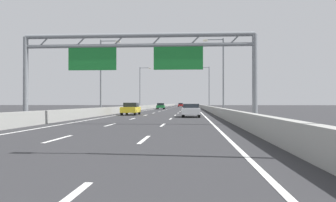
{
  "coord_description": "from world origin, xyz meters",
  "views": [
    {
      "loc": [
        3.71,
        -1.24,
        1.5
      ],
      "look_at": [
        -1.13,
        69.82,
        1.9
      ],
      "focal_mm": 36.21,
      "sensor_mm": 36.0,
      "label": 1
    }
  ],
  "objects_px": {
    "sign_gantry": "(137,55)",
    "streetlamp_right_far": "(208,85)",
    "red_car": "(181,105)",
    "green_car": "(161,106)",
    "streetlamp_left_far": "(141,86)",
    "streetlamp_right_mid": "(221,71)",
    "white_car": "(191,110)",
    "streetlamp_left_mid": "(103,72)",
    "yellow_car": "(131,109)"
  },
  "relations": [
    {
      "from": "sign_gantry",
      "to": "white_car",
      "type": "relative_size",
      "value": 3.61
    },
    {
      "from": "streetlamp_right_mid",
      "to": "streetlamp_left_far",
      "type": "relative_size",
      "value": 1.0
    },
    {
      "from": "white_car",
      "to": "streetlamp_right_mid",
      "type": "bearing_deg",
      "value": 57.89
    },
    {
      "from": "streetlamp_left_far",
      "to": "streetlamp_right_far",
      "type": "bearing_deg",
      "value": 0.0
    },
    {
      "from": "white_car",
      "to": "red_car",
      "type": "height_order",
      "value": "red_car"
    },
    {
      "from": "streetlamp_right_far",
      "to": "red_car",
      "type": "xyz_separation_m",
      "value": [
        -7.71,
        53.8,
        -4.66
      ]
    },
    {
      "from": "streetlamp_right_mid",
      "to": "streetlamp_left_far",
      "type": "height_order",
      "value": "same"
    },
    {
      "from": "green_car",
      "to": "streetlamp_left_far",
      "type": "bearing_deg",
      "value": -123.55
    },
    {
      "from": "streetlamp_right_far",
      "to": "green_car",
      "type": "relative_size",
      "value": 2.31
    },
    {
      "from": "streetlamp_left_mid",
      "to": "streetlamp_right_far",
      "type": "height_order",
      "value": "same"
    },
    {
      "from": "streetlamp_right_far",
      "to": "white_car",
      "type": "height_order",
      "value": "streetlamp_right_far"
    },
    {
      "from": "sign_gantry",
      "to": "streetlamp_left_mid",
      "type": "bearing_deg",
      "value": 111.52
    },
    {
      "from": "streetlamp_left_far",
      "to": "streetlamp_right_mid",
      "type": "bearing_deg",
      "value": -65.6
    },
    {
      "from": "sign_gantry",
      "to": "streetlamp_left_far",
      "type": "distance_m",
      "value": 52.28
    },
    {
      "from": "white_car",
      "to": "yellow_car",
      "type": "bearing_deg",
      "value": 142.91
    },
    {
      "from": "streetlamp_right_far",
      "to": "red_car",
      "type": "bearing_deg",
      "value": 98.15
    },
    {
      "from": "streetlamp_left_mid",
      "to": "streetlamp_left_far",
      "type": "bearing_deg",
      "value": 90.0
    },
    {
      "from": "streetlamp_right_mid",
      "to": "yellow_car",
      "type": "bearing_deg",
      "value": -178.4
    },
    {
      "from": "sign_gantry",
      "to": "green_car",
      "type": "bearing_deg",
      "value": 93.5
    },
    {
      "from": "yellow_car",
      "to": "green_car",
      "type": "xyz_separation_m",
      "value": [
        0.23,
        39.12,
        -0.03
      ]
    },
    {
      "from": "streetlamp_left_mid",
      "to": "yellow_car",
      "type": "bearing_deg",
      "value": -4.88
    },
    {
      "from": "streetlamp_right_mid",
      "to": "white_car",
      "type": "xyz_separation_m",
      "value": [
        -3.76,
        -5.99,
        -4.67
      ]
    },
    {
      "from": "streetlamp_right_far",
      "to": "red_car",
      "type": "distance_m",
      "value": 54.55
    },
    {
      "from": "red_car",
      "to": "yellow_car",
      "type": "bearing_deg",
      "value": -92.33
    },
    {
      "from": "streetlamp_right_mid",
      "to": "yellow_car",
      "type": "relative_size",
      "value": 2.15
    },
    {
      "from": "sign_gantry",
      "to": "red_car",
      "type": "xyz_separation_m",
      "value": [
        -0.2,
        105.55,
        -4.08
      ]
    },
    {
      "from": "yellow_car",
      "to": "red_car",
      "type": "xyz_separation_m",
      "value": [
        3.55,
        87.04,
        -0.04
      ]
    },
    {
      "from": "red_car",
      "to": "streetlamp_left_mid",
      "type": "bearing_deg",
      "value": -94.76
    },
    {
      "from": "yellow_car",
      "to": "green_car",
      "type": "bearing_deg",
      "value": 89.67
    },
    {
      "from": "red_car",
      "to": "green_car",
      "type": "height_order",
      "value": "green_car"
    },
    {
      "from": "sign_gantry",
      "to": "streetlamp_right_mid",
      "type": "distance_m",
      "value": 20.28
    },
    {
      "from": "white_car",
      "to": "green_car",
      "type": "xyz_separation_m",
      "value": [
        -7.27,
        44.79,
        0.02
      ]
    },
    {
      "from": "streetlamp_right_mid",
      "to": "red_car",
      "type": "height_order",
      "value": "streetlamp_right_mid"
    },
    {
      "from": "green_car",
      "to": "white_car",
      "type": "bearing_deg",
      "value": -80.78
    },
    {
      "from": "white_car",
      "to": "red_car",
      "type": "xyz_separation_m",
      "value": [
        -3.95,
        92.71,
        0.0
      ]
    },
    {
      "from": "streetlamp_left_far",
      "to": "streetlamp_right_far",
      "type": "height_order",
      "value": "same"
    },
    {
      "from": "streetlamp_left_mid",
      "to": "streetlamp_right_far",
      "type": "xyz_separation_m",
      "value": [
        14.93,
        32.92,
        0.0
      ]
    },
    {
      "from": "streetlamp_right_far",
      "to": "yellow_car",
      "type": "relative_size",
      "value": 2.15
    },
    {
      "from": "streetlamp_left_mid",
      "to": "red_car",
      "type": "xyz_separation_m",
      "value": [
        7.22,
        86.72,
        -4.66
      ]
    },
    {
      "from": "sign_gantry",
      "to": "streetlamp_right_far",
      "type": "xyz_separation_m",
      "value": [
        7.51,
        51.75,
        0.58
      ]
    },
    {
      "from": "sign_gantry",
      "to": "streetlamp_right_far",
      "type": "bearing_deg",
      "value": 81.74
    },
    {
      "from": "streetlamp_left_far",
      "to": "red_car",
      "type": "bearing_deg",
      "value": 82.35
    },
    {
      "from": "streetlamp_right_mid",
      "to": "white_car",
      "type": "distance_m",
      "value": 8.47
    },
    {
      "from": "streetlamp_left_mid",
      "to": "red_car",
      "type": "relative_size",
      "value": 2.27
    },
    {
      "from": "streetlamp_left_mid",
      "to": "streetlamp_left_far",
      "type": "distance_m",
      "value": 32.92
    },
    {
      "from": "streetlamp_right_mid",
      "to": "streetlamp_right_far",
      "type": "distance_m",
      "value": 32.92
    },
    {
      "from": "streetlamp_left_mid",
      "to": "yellow_car",
      "type": "distance_m",
      "value": 5.91
    },
    {
      "from": "red_car",
      "to": "white_car",
      "type": "bearing_deg",
      "value": -87.56
    },
    {
      "from": "red_car",
      "to": "sign_gantry",
      "type": "bearing_deg",
      "value": -89.89
    },
    {
      "from": "sign_gantry",
      "to": "green_car",
      "type": "distance_m",
      "value": 57.88
    }
  ]
}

